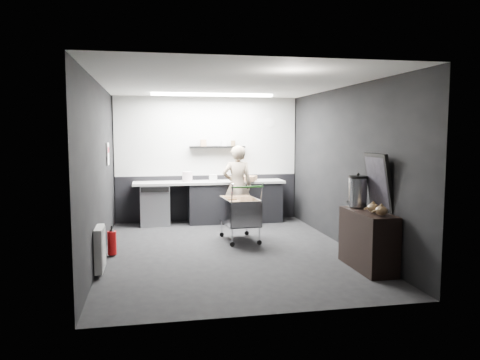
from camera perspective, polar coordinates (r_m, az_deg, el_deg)
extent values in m
plane|color=black|center=(7.77, -1.41, -8.61)|extent=(5.50, 5.50, 0.00)
plane|color=white|center=(7.56, -1.47, 11.63)|extent=(5.50, 5.50, 0.00)
plane|color=black|center=(10.26, -3.99, 2.54)|extent=(5.50, 0.00, 5.50)
plane|color=black|center=(4.86, 3.95, -1.10)|extent=(5.50, 0.00, 5.50)
plane|color=black|center=(7.48, -16.74, 1.09)|extent=(0.00, 5.50, 5.50)
plane|color=black|center=(8.12, 12.63, 1.55)|extent=(0.00, 5.50, 5.50)
cube|color=#B1B2AD|center=(10.22, -4.00, 5.34)|extent=(3.95, 0.02, 1.70)
cube|color=black|center=(10.32, -3.95, -2.18)|extent=(3.95, 0.02, 1.00)
cube|color=black|center=(10.14, -2.79, 4.04)|extent=(1.20, 0.22, 0.04)
cylinder|color=silver|center=(10.48, 3.67, 6.99)|extent=(0.20, 0.03, 0.20)
cube|color=white|center=(8.75, -15.80, 3.09)|extent=(0.02, 0.30, 0.40)
cube|color=red|center=(8.75, -15.78, 3.54)|extent=(0.02, 0.22, 0.10)
cube|color=silver|center=(6.74, -16.74, -8.03)|extent=(0.10, 0.50, 0.60)
cube|color=white|center=(9.38, -3.37, 10.31)|extent=(2.40, 0.20, 0.04)
cube|color=black|center=(10.11, -0.63, -2.76)|extent=(2.00, 0.56, 0.85)
cube|color=#B8B8B3|center=(9.97, -3.74, -0.29)|extent=(3.20, 0.60, 0.05)
cube|color=#9EA0A5|center=(9.95, -10.32, -2.99)|extent=(0.60, 0.58, 0.85)
cube|color=black|center=(9.61, -10.33, -1.17)|extent=(0.56, 0.02, 0.10)
imported|color=#C4B59B|center=(9.61, -0.33, -0.74)|extent=(0.65, 0.46, 1.67)
cube|color=silver|center=(8.40, -0.02, -5.28)|extent=(0.63, 0.91, 0.02)
cube|color=silver|center=(8.31, -1.87, -3.85)|extent=(0.08, 0.87, 0.46)
cube|color=silver|center=(8.41, 1.80, -3.73)|extent=(0.08, 0.87, 0.46)
cube|color=silver|center=(7.95, 0.56, -4.30)|extent=(0.56, 0.06, 0.46)
cube|color=silver|center=(8.77, -0.55, -3.34)|extent=(0.56, 0.06, 0.46)
cylinder|color=silver|center=(8.00, -1.19, -6.89)|extent=(0.02, 0.02, 0.31)
cylinder|color=silver|center=(8.10, 2.21, -6.74)|extent=(0.02, 0.02, 0.31)
cylinder|color=silver|center=(8.77, -2.08, -5.76)|extent=(0.02, 0.02, 0.31)
cylinder|color=silver|center=(8.85, 1.03, -5.65)|extent=(0.02, 0.02, 0.31)
cylinder|color=#278123|center=(7.82, 0.65, -0.86)|extent=(0.57, 0.07, 0.03)
cube|color=brown|center=(8.44, -0.98, -3.81)|extent=(0.27, 0.33, 0.39)
cube|color=brown|center=(8.27, 1.12, -4.15)|extent=(0.25, 0.30, 0.35)
cylinder|color=black|center=(8.03, -1.19, -7.81)|extent=(0.08, 0.04, 0.08)
cylinder|color=black|center=(8.79, -2.08, -6.61)|extent=(0.08, 0.04, 0.08)
cylinder|color=black|center=(8.13, 2.20, -7.66)|extent=(0.08, 0.04, 0.08)
cylinder|color=black|center=(8.88, 1.03, -6.49)|extent=(0.08, 0.04, 0.08)
cube|color=black|center=(6.93, 15.30, -7.09)|extent=(0.41, 1.10, 0.82)
cylinder|color=silver|center=(7.14, 14.14, -1.46)|extent=(0.27, 0.27, 0.42)
cylinder|color=black|center=(7.12, 14.19, 0.37)|extent=(0.27, 0.27, 0.04)
sphere|color=black|center=(7.11, 14.20, 0.66)|extent=(0.05, 0.05, 0.05)
ellipsoid|color=brown|center=(6.71, 15.93, -3.30)|extent=(0.16, 0.16, 0.13)
ellipsoid|color=brown|center=(6.51, 16.84, -3.60)|extent=(0.16, 0.16, 0.13)
cube|color=black|center=(6.91, 16.55, -0.24)|extent=(0.19, 0.64, 0.82)
cube|color=black|center=(6.90, 16.37, -0.24)|extent=(0.13, 0.55, 0.70)
cylinder|color=#B10B0D|center=(7.67, -15.34, -7.40)|extent=(0.14, 0.14, 0.37)
cone|color=black|center=(7.62, -15.38, -5.88)|extent=(0.09, 0.09, 0.06)
cylinder|color=black|center=(7.62, -15.39, -5.60)|extent=(0.03, 0.03, 0.06)
cube|color=#9A7352|center=(10.03, 0.45, 0.20)|extent=(0.63, 0.57, 0.10)
cylinder|color=beige|center=(9.91, -6.44, 0.41)|extent=(0.21, 0.21, 0.21)
cube|color=silver|center=(9.92, -3.30, 0.25)|extent=(0.17, 0.14, 0.15)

